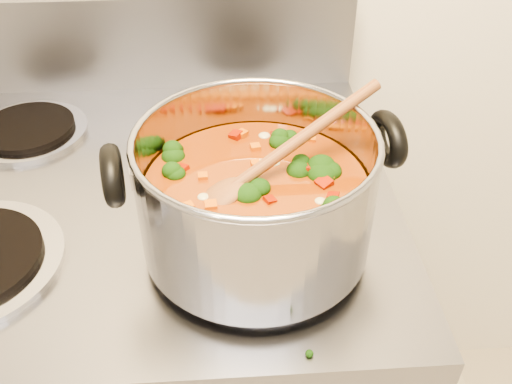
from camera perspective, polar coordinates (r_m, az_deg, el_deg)
electric_range at (r=1.15m, az=-9.31°, el=-17.42°), size 0.73×0.66×1.08m
stockpot at (r=0.64m, az=0.04°, el=-0.39°), size 0.33×0.27×0.16m
wooden_spoon at (r=0.62m, az=0.69°, el=2.61°), size 0.23×0.14×0.10m
cooktop_crumbs at (r=0.62m, az=-0.03°, el=-12.58°), size 0.31×0.14×0.01m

